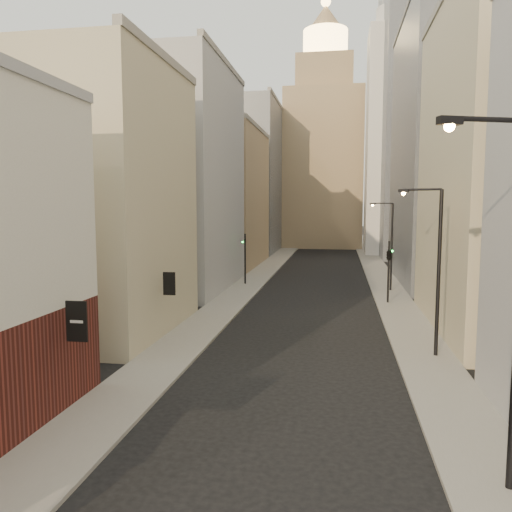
{
  "coord_description": "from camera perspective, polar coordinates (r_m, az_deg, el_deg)",
  "views": [
    {
      "loc": [
        2.04,
        -2.41,
        7.83
      ],
      "look_at": [
        -2.27,
        23.4,
        5.11
      ],
      "focal_mm": 35.0,
      "sensor_mm": 36.0,
      "label": 1
    }
  ],
  "objects": [
    {
      "name": "traffic_light_right",
      "position": [
        40.17,
        14.96,
        0.11
      ],
      "size": [
        0.83,
        0.83,
        5.0
      ],
      "rotation": [
        0.0,
        0.0,
        3.57
      ],
      "color": "black",
      "rests_on": "ground"
    },
    {
      "name": "clock_tower",
      "position": [
        94.97,
        7.76,
        11.82
      ],
      "size": [
        14.0,
        14.0,
        44.9
      ],
      "color": "#9C815F",
      "rests_on": "ground"
    },
    {
      "name": "traffic_light_left",
      "position": [
        48.11,
        -1.26,
        0.76
      ],
      "size": [
        0.57,
        0.48,
        5.0
      ],
      "rotation": [
        0.0,
        0.0,
        2.84
      ],
      "color": "black",
      "rests_on": "ground"
    },
    {
      "name": "right_bldg_wingrid",
      "position": [
        53.6,
        20.54,
        11.11
      ],
      "size": [
        8.0,
        20.0,
        26.0
      ],
      "primitive_type": "cube",
      "color": "gray",
      "rests_on": "ground"
    },
    {
      "name": "streetlamp_far",
      "position": [
        46.01,
        15.01,
        1.65
      ],
      "size": [
        2.07,
        0.58,
        7.96
      ],
      "rotation": [
        0.0,
        0.0,
        -0.2
      ],
      "color": "black",
      "rests_on": "ground"
    },
    {
      "name": "right_bldg_beige",
      "position": [
        33.98,
        26.86,
        8.97
      ],
      "size": [
        8.0,
        16.0,
        20.0
      ],
      "primitive_type": "cube",
      "color": "#B8AC8C",
      "rests_on": "ground"
    },
    {
      "name": "left_bldg_grey",
      "position": [
        46.63,
        -8.15,
        8.55
      ],
      "size": [
        8.0,
        16.0,
        20.0
      ],
      "primitive_type": "cube",
      "color": "#A4A5AA",
      "rests_on": "ground"
    },
    {
      "name": "sidewalk_left",
      "position": [
        58.56,
        1.01,
        -1.67
      ],
      "size": [
        3.0,
        140.0,
        0.15
      ],
      "primitive_type": "cube",
      "color": "gray",
      "rests_on": "ground"
    },
    {
      "name": "streetlamp_mid",
      "position": [
        26.68,
        19.72,
        -0.65
      ],
      "size": [
        2.11,
        1.09,
        8.63
      ],
      "rotation": [
        0.0,
        0.0,
        -0.43
      ],
      "color": "black",
      "rests_on": "ground"
    },
    {
      "name": "sidewalk_right",
      "position": [
        58.1,
        13.8,
        -1.9
      ],
      "size": [
        3.0,
        140.0,
        0.15
      ],
      "primitive_type": "cube",
      "color": "gray",
      "rests_on": "ground"
    },
    {
      "name": "left_bldg_wingrid",
      "position": [
        83.7,
        -0.19,
        8.8
      ],
      "size": [
        8.0,
        20.0,
        24.0
      ],
      "primitive_type": "cube",
      "color": "gray",
      "rests_on": "ground"
    },
    {
      "name": "left_bldg_beige",
      "position": [
        31.69,
        -16.91,
        6.0
      ],
      "size": [
        8.0,
        12.0,
        16.0
      ],
      "primitive_type": "cube",
      "color": "#B8AC8C",
      "rests_on": "ground"
    },
    {
      "name": "highrise",
      "position": [
        83.9,
        21.28,
        17.82
      ],
      "size": [
        21.0,
        23.0,
        51.2
      ],
      "color": "gray",
      "rests_on": "ground"
    },
    {
      "name": "left_bldg_tan",
      "position": [
        63.97,
        -3.22,
        6.53
      ],
      "size": [
        8.0,
        18.0,
        17.0
      ],
      "primitive_type": "cube",
      "color": "#9C815F",
      "rests_on": "ground"
    },
    {
      "name": "white_tower",
      "position": [
        81.52,
        15.42,
        13.33
      ],
      "size": [
        8.0,
        8.0,
        41.5
      ],
      "color": "silver",
      "rests_on": "ground"
    },
    {
      "name": "streetlamp_near",
      "position": [
        14.58,
        27.2,
        -3.11
      ],
      "size": [
        2.51,
        1.06,
        9.99
      ],
      "rotation": [
        0.0,
        0.0,
        0.34
      ],
      "color": "black",
      "rests_on": "ground"
    }
  ]
}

